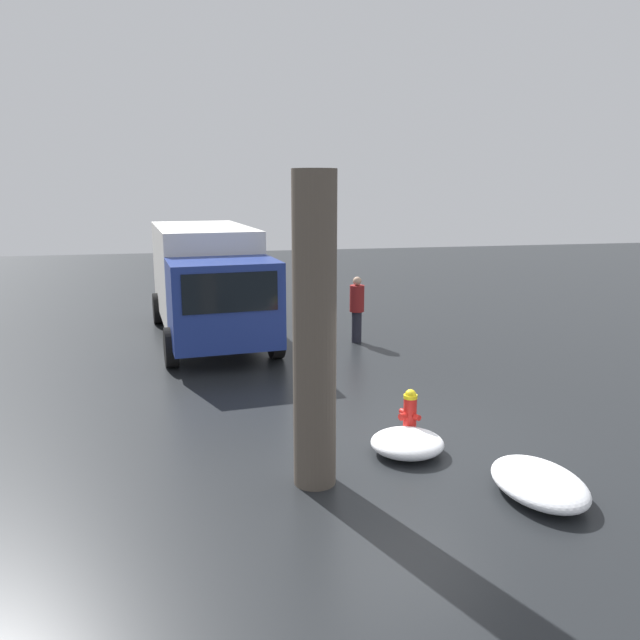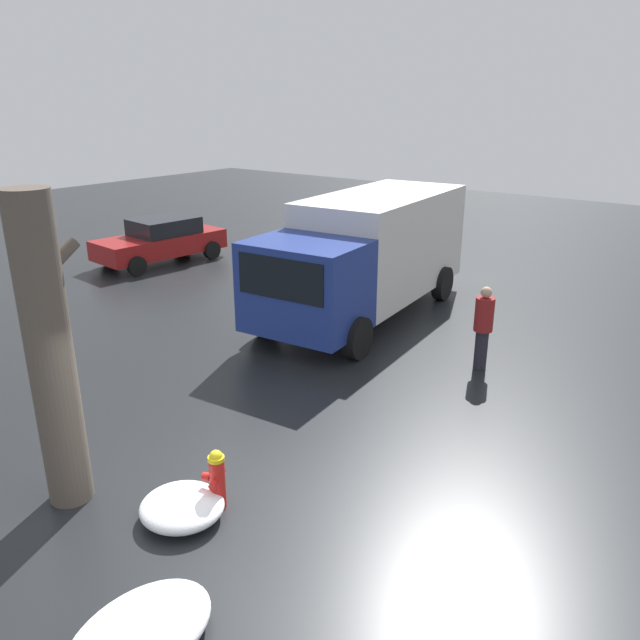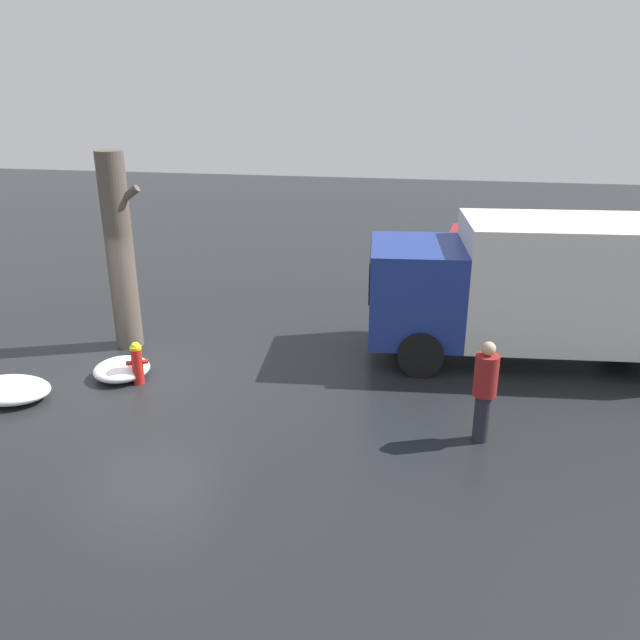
{
  "view_description": "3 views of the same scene",
  "coord_description": "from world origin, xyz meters",
  "px_view_note": "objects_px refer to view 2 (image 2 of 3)",
  "views": [
    {
      "loc": [
        -8.77,
        3.32,
        3.96
      ],
      "look_at": [
        3.9,
        0.62,
        1.17
      ],
      "focal_mm": 35.0,
      "sensor_mm": 36.0,
      "label": 1
    },
    {
      "loc": [
        -4.72,
        -5.33,
        5.15
      ],
      "look_at": [
        4.12,
        1.47,
        1.15
      ],
      "focal_mm": 35.0,
      "sensor_mm": 36.0,
      "label": 2
    },
    {
      "loc": [
        5.47,
        -9.96,
        5.33
      ],
      "look_at": [
        3.39,
        0.8,
        1.25
      ],
      "focal_mm": 35.0,
      "sensor_mm": 36.0,
      "label": 3
    }
  ],
  "objects_px": {
    "parked_car": "(161,240)",
    "fire_hydrant": "(217,478)",
    "delivery_truck": "(368,252)",
    "tree_trunk": "(51,355)",
    "pedestrian": "(483,325)"
  },
  "relations": [
    {
      "from": "delivery_truck",
      "to": "tree_trunk",
      "type": "bearing_deg",
      "value": 91.38
    },
    {
      "from": "delivery_truck",
      "to": "parked_car",
      "type": "height_order",
      "value": "delivery_truck"
    },
    {
      "from": "tree_trunk",
      "to": "pedestrian",
      "type": "bearing_deg",
      "value": -19.49
    },
    {
      "from": "tree_trunk",
      "to": "delivery_truck",
      "type": "bearing_deg",
      "value": 6.95
    },
    {
      "from": "fire_hydrant",
      "to": "pedestrian",
      "type": "distance_m",
      "value": 6.42
    },
    {
      "from": "tree_trunk",
      "to": "parked_car",
      "type": "bearing_deg",
      "value": 45.59
    },
    {
      "from": "fire_hydrant",
      "to": "pedestrian",
      "type": "xyz_separation_m",
      "value": [
        6.34,
        -0.88,
        0.49
      ]
    },
    {
      "from": "tree_trunk",
      "to": "delivery_truck",
      "type": "relative_size",
      "value": 0.58
    },
    {
      "from": "fire_hydrant",
      "to": "delivery_truck",
      "type": "bearing_deg",
      "value": -94.73
    },
    {
      "from": "fire_hydrant",
      "to": "tree_trunk",
      "type": "distance_m",
      "value": 2.63
    },
    {
      "from": "parked_car",
      "to": "fire_hydrant",
      "type": "bearing_deg",
      "value": 149.26
    },
    {
      "from": "tree_trunk",
      "to": "delivery_truck",
      "type": "xyz_separation_m",
      "value": [
        8.86,
        1.08,
        -0.51
      ]
    },
    {
      "from": "fire_hydrant",
      "to": "pedestrian",
      "type": "bearing_deg",
      "value": -122.52
    },
    {
      "from": "fire_hydrant",
      "to": "delivery_truck",
      "type": "height_order",
      "value": "delivery_truck"
    },
    {
      "from": "fire_hydrant",
      "to": "parked_car",
      "type": "height_order",
      "value": "parked_car"
    }
  ]
}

